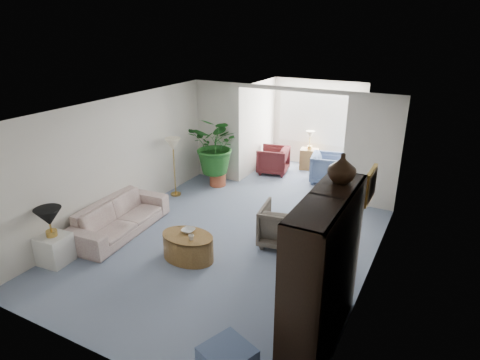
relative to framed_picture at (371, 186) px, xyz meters
The scene contains 25 objects.
floor 2.99m from the framed_picture, behind, with size 6.00×6.00×0.00m, color gray.
sunroom_floor 5.16m from the framed_picture, 120.36° to the left, with size 2.60×2.60×0.00m, color gray.
back_pier_left 5.37m from the framed_picture, 144.59° to the left, with size 1.20×0.12×2.50m, color beige.
back_pier_right 3.18m from the framed_picture, 100.24° to the left, with size 1.20×0.12×2.50m, color beige.
back_header 4.03m from the framed_picture, 128.43° to the left, with size 2.60×0.12×0.10m, color beige.
window_pane 5.83m from the framed_picture, 114.98° to the left, with size 2.20×0.02×1.50m, color white.
window_blinds 5.81m from the framed_picture, 115.11° to the left, with size 2.20×0.02×1.50m, color white.
framed_picture is the anchor object (origin of this frame).
sofa 4.75m from the framed_picture, behind, with size 2.18×0.85×0.64m, color beige.
end_table 5.24m from the framed_picture, 160.19° to the right, with size 0.47×0.47×0.51m, color white.
table_lamp 5.10m from the framed_picture, 160.19° to the right, with size 0.44×0.44×0.30m, color black.
floor_lamp 4.98m from the framed_picture, 160.71° to the left, with size 0.36×0.36×0.28m, color #F5E9C3.
coffee_table 3.23m from the framed_picture, 169.17° to the right, with size 0.95×0.95×0.45m, color olive.
coffee_bowl 3.15m from the framed_picture, behind, with size 0.23×0.23×0.06m, color silver.
coffee_cup 3.00m from the framed_picture, 166.53° to the right, with size 0.10×0.10×0.09m, color beige.
wingback_chair 2.15m from the framed_picture, 155.89° to the left, with size 0.81×0.83×0.76m, color #685F52.
side_table_dark 1.93m from the framed_picture, 130.59° to the left, with size 0.48×0.38×0.58m, color black.
entertainment_cabinet 1.56m from the framed_picture, 99.50° to the right, with size 0.48×1.81×2.02m, color black.
cabinet_urn 1.03m from the framed_picture, 104.74° to the right, with size 0.35×0.35×0.36m, color black.
plant_pot 5.13m from the framed_picture, 147.34° to the left, with size 0.40×0.40×0.32m, color #AC4F32.
house_plant 4.94m from the framed_picture, 147.34° to the left, with size 1.30×1.12×1.44m, color #1E571E.
sunroom_chair_blue 4.68m from the framed_picture, 113.10° to the left, with size 0.79×0.81×0.74m, color slate.
sunroom_chair_maroon 5.43m from the framed_picture, 128.29° to the left, with size 0.77×0.79×0.72m, color maroon.
sunroom_table 5.67m from the framed_picture, 117.23° to the left, with size 0.47×0.36×0.57m, color olive.
shelf_clutter 1.63m from the framed_picture, 100.67° to the right, with size 0.30×1.25×1.06m.
Camera 1 is at (3.33, -5.70, 3.85)m, focal length 30.81 mm.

